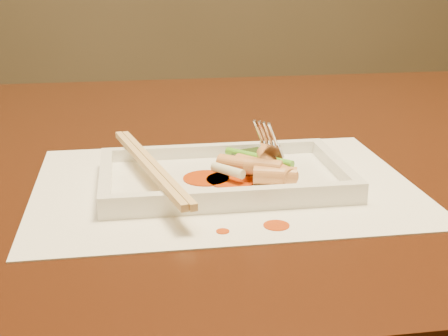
{
  "coord_description": "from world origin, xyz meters",
  "views": [
    {
      "loc": [
        -0.14,
        -0.78,
        0.98
      ],
      "look_at": [
        -0.04,
        -0.16,
        0.77
      ],
      "focal_mm": 50.0,
      "sensor_mm": 36.0,
      "label": 1
    }
  ],
  "objects": [
    {
      "name": "scallion_green",
      "position": [
        0.0,
        -0.14,
        0.77
      ],
      "size": [
        0.07,
        0.07,
        0.01
      ],
      "primitive_type": "cylinder",
      "rotation": [
        1.57,
        0.0,
        0.79
      ],
      "color": "#419918",
      "rests_on": "plate_base"
    },
    {
      "name": "plate_rim_left",
      "position": [
        -0.16,
        -0.16,
        0.77
      ],
      "size": [
        0.01,
        0.14,
        0.01
      ],
      "primitive_type": "cube",
      "color": "white",
      "rests_on": "plate_base"
    },
    {
      "name": "sauce_splatter_a",
      "position": [
        -0.01,
        -0.27,
        0.75
      ],
      "size": [
        0.02,
        0.02,
        0.0
      ],
      "primitive_type": "cylinder",
      "color": "#BD3705",
      "rests_on": "placemat"
    },
    {
      "name": "sauce_splatter_b",
      "position": [
        -0.06,
        -0.28,
        0.75
      ],
      "size": [
        0.01,
        0.01,
        0.0
      ],
      "primitive_type": "cylinder",
      "color": "#BD3705",
      "rests_on": "placemat"
    },
    {
      "name": "rice_cake_1",
      "position": [
        -0.01,
        -0.16,
        0.77
      ],
      "size": [
        0.04,
        0.04,
        0.02
      ],
      "primitive_type": "cylinder",
      "rotation": [
        1.57,
        0.0,
        0.72
      ],
      "color": "tan",
      "rests_on": "plate_base"
    },
    {
      "name": "sauce_blob_1",
      "position": [
        -0.03,
        -0.17,
        0.76
      ],
      "size": [
        0.05,
        0.05,
        0.0
      ],
      "primitive_type": "cylinder",
      "color": "#BD3705",
      "rests_on": "plate_base"
    },
    {
      "name": "rice_cake_5",
      "position": [
        -0.0,
        -0.18,
        0.78
      ],
      "size": [
        0.04,
        0.03,
        0.02
      ],
      "primitive_type": "cylinder",
      "rotation": [
        1.57,
        0.0,
        1.13
      ],
      "color": "tan",
      "rests_on": "plate_base"
    },
    {
      "name": "fork",
      "position": [
        0.03,
        -0.14,
        0.83
      ],
      "size": [
        0.09,
        0.1,
        0.14
      ],
      "primitive_type": null,
      "color": "silver",
      "rests_on": "plate_base"
    },
    {
      "name": "scallion_white",
      "position": [
        -0.04,
        -0.17,
        0.77
      ],
      "size": [
        0.03,
        0.04,
        0.01
      ],
      "primitive_type": "cylinder",
      "rotation": [
        1.57,
        0.0,
        0.7
      ],
      "color": "#EAEACC",
      "rests_on": "plate_base"
    },
    {
      "name": "rice_cake_3",
      "position": [
        0.01,
        -0.18,
        0.77
      ],
      "size": [
        0.04,
        0.05,
        0.02
      ],
      "primitive_type": "cylinder",
      "rotation": [
        1.57,
        0.0,
        0.41
      ],
      "color": "tan",
      "rests_on": "plate_base"
    },
    {
      "name": "veg_piece",
      "position": [
        -0.01,
        -0.12,
        0.77
      ],
      "size": [
        0.04,
        0.04,
        0.01
      ],
      "primitive_type": "cube",
      "rotation": [
        0.0,
        0.0,
        0.3
      ],
      "color": "black",
      "rests_on": "plate_base"
    },
    {
      "name": "placemat",
      "position": [
        -0.04,
        -0.16,
        0.75
      ],
      "size": [
        0.4,
        0.3,
        0.0
      ],
      "primitive_type": "cube",
      "color": "white",
      "rests_on": "table"
    },
    {
      "name": "plate_base",
      "position": [
        -0.04,
        -0.16,
        0.76
      ],
      "size": [
        0.26,
        0.16,
        0.01
      ],
      "primitive_type": "cube",
      "color": "white",
      "rests_on": "placemat"
    },
    {
      "name": "chopstick_b",
      "position": [
        -0.11,
        -0.16,
        0.78
      ],
      "size": [
        0.06,
        0.25,
        0.01
      ],
      "primitive_type": "cube",
      "rotation": [
        0.0,
        0.0,
        0.23
      ],
      "color": "#DDAF6E",
      "rests_on": "plate_rim_near"
    },
    {
      "name": "sauce_blob_0",
      "position": [
        -0.06,
        -0.16,
        0.76
      ],
      "size": [
        0.05,
        0.05,
        0.0
      ],
      "primitive_type": "cylinder",
      "color": "#BD3705",
      "rests_on": "plate_base"
    },
    {
      "name": "plate_rim_near",
      "position": [
        -0.04,
        -0.23,
        0.77
      ],
      "size": [
        0.26,
        0.01,
        0.01
      ],
      "primitive_type": "cube",
      "color": "white",
      "rests_on": "plate_base"
    },
    {
      "name": "rice_cake_4",
      "position": [
        -0.03,
        -0.15,
        0.77
      ],
      "size": [
        0.04,
        0.04,
        0.02
      ],
      "primitive_type": "cylinder",
      "rotation": [
        1.57,
        0.0,
        0.94
      ],
      "color": "tan",
      "rests_on": "plate_base"
    },
    {
      "name": "table",
      "position": [
        0.0,
        0.0,
        0.65
      ],
      "size": [
        1.4,
        0.9,
        0.75
      ],
      "color": "black",
      "rests_on": "ground"
    },
    {
      "name": "chopstick_a",
      "position": [
        -0.12,
        -0.16,
        0.78
      ],
      "size": [
        0.06,
        0.25,
        0.01
      ],
      "primitive_type": "cube",
      "rotation": [
        0.0,
        0.0,
        0.23
      ],
      "color": "#DDAF6E",
      "rests_on": "plate_rim_near"
    },
    {
      "name": "plate_rim_far",
      "position": [
        -0.04,
        -0.08,
        0.77
      ],
      "size": [
        0.26,
        0.01,
        0.01
      ],
      "primitive_type": "cube",
      "color": "white",
      "rests_on": "plate_base"
    },
    {
      "name": "plate_rim_right",
      "position": [
        0.08,
        -0.16,
        0.77
      ],
      "size": [
        0.01,
        0.14,
        0.01
      ],
      "primitive_type": "cube",
      "color": "white",
      "rests_on": "plate_base"
    },
    {
      "name": "rice_cake_0",
      "position": [
        0.01,
        -0.19,
        0.77
      ],
      "size": [
        0.05,
        0.03,
        0.02
      ],
      "primitive_type": "cylinder",
      "rotation": [
        1.57,
        0.0,
        1.29
      ],
      "color": "tan",
      "rests_on": "plate_base"
    },
    {
      "name": "rice_cake_2",
      "position": [
        0.01,
        -0.16,
        0.78
      ],
      "size": [
        0.02,
        0.05,
        0.02
      ],
      "primitive_type": "cylinder",
      "rotation": [
        1.57,
        0.0,
        3.03
      ],
      "color": "tan",
      "rests_on": "plate_base"
    }
  ]
}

